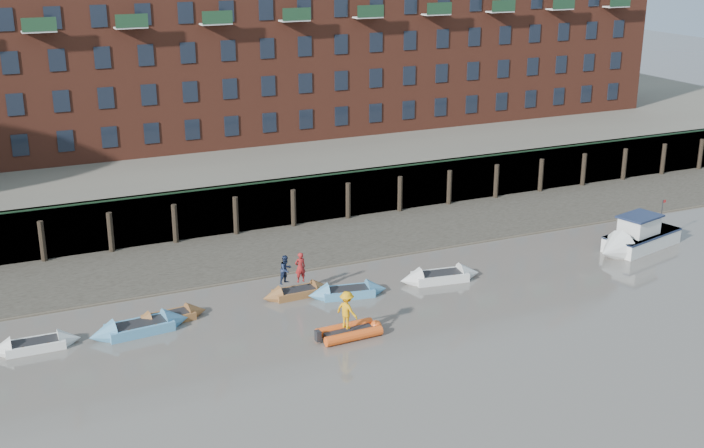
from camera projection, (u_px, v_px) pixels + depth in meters
ground at (424, 374)px, 39.64m from camera, size 220.00×220.00×0.00m
foreshore at (285, 249)px, 55.19m from camera, size 110.00×8.00×0.50m
mud_band at (305, 267)px, 52.25m from camera, size 110.00×1.60×0.10m
river_wall at (262, 205)px, 58.46m from camera, size 110.00×1.23×3.30m
bank_terrace at (206, 159)px, 70.22m from camera, size 110.00×28.00×3.20m
apartment_terrace at (195, 14)px, 67.52m from camera, size 80.60×15.56×20.98m
rowboat_0 at (35, 345)px, 41.90m from camera, size 4.24×1.28×1.23m
rowboat_1 at (140, 327)px, 43.66m from camera, size 5.10×1.88×1.45m
rowboat_2 at (169, 317)px, 44.91m from camera, size 4.08×1.55×1.16m
rowboat_3 at (297, 292)px, 48.00m from camera, size 3.99×1.28×1.15m
rowboat_4 at (348, 292)px, 48.00m from camera, size 4.53×2.03×1.27m
rowboat_5 at (440, 277)px, 50.08m from camera, size 4.93×2.04×1.39m
rib_tender at (351, 331)px, 43.27m from camera, size 3.33×1.67×0.57m
motor_launch at (631, 240)px, 54.58m from camera, size 7.08×3.84×2.78m
person_rower_a at (300, 267)px, 47.69m from camera, size 0.63×0.43×1.69m
person_rower_b at (286, 270)px, 47.50m from camera, size 0.97×0.89×1.60m
person_rib_crew at (347, 310)px, 42.68m from camera, size 1.15×1.41×1.89m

